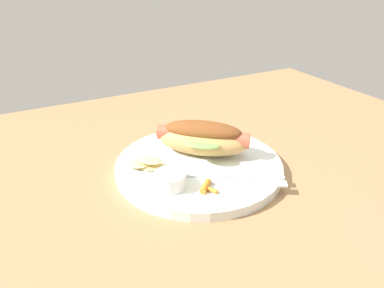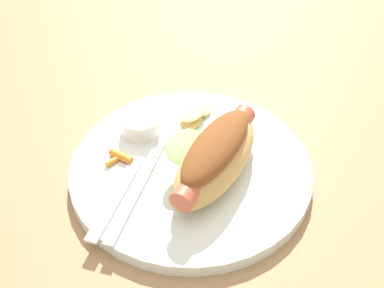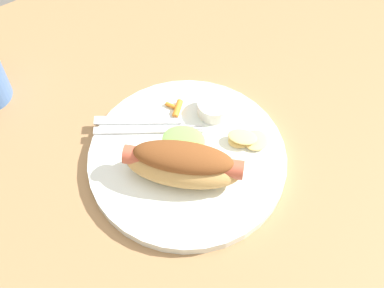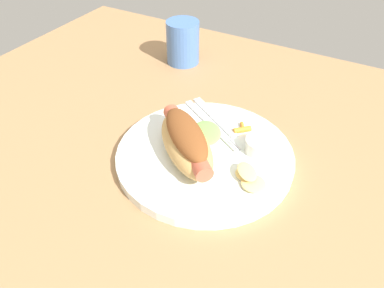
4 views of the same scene
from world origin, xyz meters
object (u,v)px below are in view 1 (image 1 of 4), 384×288
Objects in this scene: plate at (199,166)px; hot_dog at (203,138)px; knife at (244,183)px; carrot_garnish at (207,187)px; fork at (235,176)px; chips_pile at (146,163)px; sauce_ramekin at (170,180)px.

hot_dog is (2.04, 2.30, 3.92)cm from plate.
knife is (0.90, -11.55, -2.94)cm from hot_dog.
plate is 8.24× the size of carrot_garnish.
plate is 7.65cm from fork.
hot_dog is at bearing -0.95° from chips_pile.
chips_pile is (-1.04, 7.13, -0.45)cm from sauce_ramekin.
sauce_ramekin is (-9.64, -6.95, -1.97)cm from hot_dog.
knife is at bearing -45.35° from chips_pile.
carrot_garnish is (-5.05, -10.29, -2.68)cm from hot_dog.
hot_dog reaches higher than plate.
fork is (10.37, -2.40, -0.95)cm from sauce_ramekin.
carrot_garnish reaches higher than fork.
chips_pile is 11.89cm from carrot_garnish.
sauce_ramekin reaches higher than chips_pile.
fork is at bearing 136.00° from hot_dog.
hot_dog is 1.25× the size of knife.
sauce_ramekin is 11.54cm from knife.
fork is at bearing 9.18° from carrot_garnish.
sauce_ramekin reaches higher than knife.
knife is at bearing -23.57° from sauce_ramekin.
sauce_ramekin is (-7.59, -4.65, 1.95)cm from plate.
plate is 9.76cm from knife.
chips_pile is (-8.64, 2.47, 1.50)cm from plate.
knife is at bearing -11.92° from carrot_garnish.
plate is at bearing -15.98° from chips_pile.
plate is at bearing 31.51° from sauce_ramekin.
fork is at bearing -13.05° from sauce_ramekin.
hot_dog reaches higher than knife.
knife is at bearing 135.96° from hot_dog.
knife is at bearing -72.33° from plate.
hot_dog reaches higher than chips_pile.
sauce_ramekin is at bearing 143.92° from carrot_garnish.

